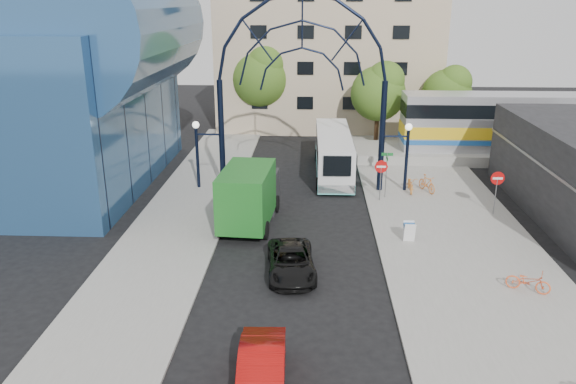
{
  "coord_description": "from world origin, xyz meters",
  "views": [
    {
      "loc": [
        0.7,
        -20.14,
        11.63
      ],
      "look_at": [
        -0.47,
        6.0,
        2.61
      ],
      "focal_mm": 35.0,
      "sensor_mm": 36.0,
      "label": 1
    }
  ],
  "objects_px": {
    "train_car": "(571,123)",
    "green_truck": "(250,194)",
    "tree_north_a": "(380,90)",
    "tree_north_c": "(449,91)",
    "street_name_sign": "(387,165)",
    "black_suv": "(291,262)",
    "bike_near_a": "(410,184)",
    "stop_sign": "(381,170)",
    "tree_north_b": "(262,75)",
    "bike_far_a": "(528,281)",
    "city_bus": "(333,153)",
    "do_not_enter_sign": "(497,182)",
    "red_sedan": "(261,371)",
    "sandwich_board": "(409,229)",
    "gateway_arch": "(302,54)",
    "bike_near_b": "(427,184)"
  },
  "relations": [
    {
      "from": "tree_north_a",
      "to": "city_bus",
      "type": "height_order",
      "value": "tree_north_a"
    },
    {
      "from": "black_suv",
      "to": "bike_near_a",
      "type": "xyz_separation_m",
      "value": [
        7.07,
        11.36,
        0.01
      ]
    },
    {
      "from": "do_not_enter_sign",
      "to": "bike_near_b",
      "type": "relative_size",
      "value": 1.39
    },
    {
      "from": "train_car",
      "to": "city_bus",
      "type": "bearing_deg",
      "value": -166.74
    },
    {
      "from": "gateway_arch",
      "to": "red_sedan",
      "type": "bearing_deg",
      "value": -92.28
    },
    {
      "from": "black_suv",
      "to": "red_sedan",
      "type": "distance_m",
      "value": 7.9
    },
    {
      "from": "tree_north_b",
      "to": "city_bus",
      "type": "height_order",
      "value": "tree_north_b"
    },
    {
      "from": "do_not_enter_sign",
      "to": "green_truck",
      "type": "distance_m",
      "value": 13.74
    },
    {
      "from": "do_not_enter_sign",
      "to": "sandwich_board",
      "type": "xyz_separation_m",
      "value": [
        -5.4,
        -4.02,
        -1.23
      ]
    },
    {
      "from": "street_name_sign",
      "to": "train_car",
      "type": "xyz_separation_m",
      "value": [
        14.8,
        9.4,
        0.77
      ]
    },
    {
      "from": "sandwich_board",
      "to": "red_sedan",
      "type": "xyz_separation_m",
      "value": [
        -6.38,
        -11.52,
        -0.06
      ]
    },
    {
      "from": "gateway_arch",
      "to": "black_suv",
      "type": "bearing_deg",
      "value": -90.81
    },
    {
      "from": "bike_near_a",
      "to": "black_suv",
      "type": "bearing_deg",
      "value": -119.97
    },
    {
      "from": "tree_north_b",
      "to": "tree_north_c",
      "type": "distance_m",
      "value": 16.15
    },
    {
      "from": "train_car",
      "to": "tree_north_c",
      "type": "relative_size",
      "value": 3.86
    },
    {
      "from": "do_not_enter_sign",
      "to": "bike_near_a",
      "type": "height_order",
      "value": "do_not_enter_sign"
    },
    {
      "from": "city_bus",
      "to": "do_not_enter_sign",
      "type": "bearing_deg",
      "value": -42.02
    },
    {
      "from": "do_not_enter_sign",
      "to": "train_car",
      "type": "height_order",
      "value": "train_car"
    },
    {
      "from": "street_name_sign",
      "to": "city_bus",
      "type": "distance_m",
      "value": 6.05
    },
    {
      "from": "tree_north_b",
      "to": "bike_near_b",
      "type": "xyz_separation_m",
      "value": [
        11.81,
        -16.22,
        -4.61
      ]
    },
    {
      "from": "city_bus",
      "to": "bike_far_a",
      "type": "xyz_separation_m",
      "value": [
        7.54,
        -16.8,
        -0.92
      ]
    },
    {
      "from": "sandwich_board",
      "to": "bike_near_b",
      "type": "xyz_separation_m",
      "value": [
        2.33,
        7.73,
        -0.09
      ]
    },
    {
      "from": "stop_sign",
      "to": "black_suv",
      "type": "distance_m",
      "value": 10.96
    },
    {
      "from": "train_car",
      "to": "green_truck",
      "type": "relative_size",
      "value": 3.72
    },
    {
      "from": "black_suv",
      "to": "bike_near_a",
      "type": "height_order",
      "value": "black_suv"
    },
    {
      "from": "stop_sign",
      "to": "street_name_sign",
      "type": "height_order",
      "value": "street_name_sign"
    },
    {
      "from": "train_car",
      "to": "bike_near_a",
      "type": "height_order",
      "value": "train_car"
    },
    {
      "from": "sandwich_board",
      "to": "green_truck",
      "type": "relative_size",
      "value": 0.15
    },
    {
      "from": "green_truck",
      "to": "bike_near_a",
      "type": "distance_m",
      "value": 11.01
    },
    {
      "from": "tree_north_b",
      "to": "green_truck",
      "type": "bearing_deg",
      "value": -86.69
    },
    {
      "from": "tree_north_b",
      "to": "tree_north_a",
      "type": "bearing_deg",
      "value": -21.8
    },
    {
      "from": "sandwich_board",
      "to": "black_suv",
      "type": "relative_size",
      "value": 0.22
    },
    {
      "from": "street_name_sign",
      "to": "red_sedan",
      "type": "xyz_separation_m",
      "value": [
        -5.98,
        -18.14,
        -1.44
      ]
    },
    {
      "from": "train_car",
      "to": "bike_far_a",
      "type": "bearing_deg",
      "value": -116.1
    },
    {
      "from": "tree_north_c",
      "to": "city_bus",
      "type": "bearing_deg",
      "value": -134.5
    },
    {
      "from": "do_not_enter_sign",
      "to": "bike_near_b",
      "type": "bearing_deg",
      "value": 129.65
    },
    {
      "from": "black_suv",
      "to": "sandwich_board",
      "type": "bearing_deg",
      "value": 26.88
    },
    {
      "from": "city_bus",
      "to": "red_sedan",
      "type": "bearing_deg",
      "value": -97.76
    },
    {
      "from": "city_bus",
      "to": "bike_near_b",
      "type": "xyz_separation_m",
      "value": [
        5.76,
        -4.1,
        -0.84
      ]
    },
    {
      "from": "stop_sign",
      "to": "train_car",
      "type": "xyz_separation_m",
      "value": [
        15.2,
        10.0,
        0.91
      ]
    },
    {
      "from": "sandwich_board",
      "to": "train_car",
      "type": "xyz_separation_m",
      "value": [
        14.4,
        16.02,
        2.16
      ]
    },
    {
      "from": "street_name_sign",
      "to": "tree_north_b",
      "type": "xyz_separation_m",
      "value": [
        -9.08,
        17.33,
        3.14
      ]
    },
    {
      "from": "do_not_enter_sign",
      "to": "street_name_sign",
      "type": "bearing_deg",
      "value": 155.84
    },
    {
      "from": "bike_far_a",
      "to": "train_car",
      "type": "bearing_deg",
      "value": -1.83
    },
    {
      "from": "tree_north_a",
      "to": "tree_north_c",
      "type": "relative_size",
      "value": 1.08
    },
    {
      "from": "tree_north_a",
      "to": "tree_north_b",
      "type": "bearing_deg",
      "value": 158.2
    },
    {
      "from": "tree_north_a",
      "to": "black_suv",
      "type": "bearing_deg",
      "value": -104.92
    },
    {
      "from": "tree_north_a",
      "to": "city_bus",
      "type": "bearing_deg",
      "value": -115.93
    },
    {
      "from": "do_not_enter_sign",
      "to": "bike_far_a",
      "type": "bearing_deg",
      "value": -98.15
    },
    {
      "from": "train_car",
      "to": "tree_north_a",
      "type": "bearing_deg",
      "value": 164.2
    }
  ]
}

